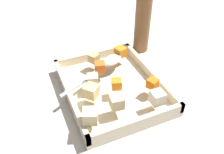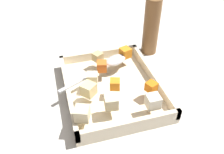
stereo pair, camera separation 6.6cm
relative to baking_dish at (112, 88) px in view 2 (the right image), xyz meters
The scene contains 14 objects.
ground_plane 0.03m from the baking_dish, 49.14° to the left, with size 4.00×4.00×0.00m, color beige.
baking_dish is the anchor object (origin of this frame).
carrot_chunk_heap_top 0.12m from the baking_dish, 129.25° to the right, with size 0.03×0.03×0.03m, color orange.
carrot_chunk_near_right 0.06m from the baking_dish, behind, with size 0.03×0.03×0.03m, color orange.
carrot_chunk_rim_edge 0.13m from the baking_dish, 35.90° to the right, with size 0.03×0.03×0.03m, color orange.
carrot_chunk_corner_nw 0.07m from the baking_dish, 12.92° to the left, with size 0.03×0.03×0.03m, color orange.
potato_chunk_mid_right 0.12m from the baking_dish, 162.89° to the left, with size 0.03×0.03×0.03m, color beige.
potato_chunk_under_handle 0.10m from the baking_dish, 118.31° to the left, with size 0.03×0.03×0.03m, color #E0CC89.
potato_chunk_heap_side 0.12m from the baking_dish, 10.30° to the left, with size 0.03×0.03×0.03m, color tan.
potato_chunk_near_left 0.17m from the baking_dish, 138.31° to the left, with size 0.03×0.03×0.03m, color beige.
potato_chunk_far_right 0.07m from the baking_dish, 85.53° to the left, with size 0.03×0.03×0.03m, color beige.
parsnip_chunk_corner_se 0.15m from the baking_dish, 151.53° to the right, with size 0.03×0.03×0.03m, color silver.
serving_spoon 0.09m from the baking_dish, 16.51° to the right, with size 0.13×0.23×0.02m.
pepper_mill 0.27m from the baking_dish, 47.65° to the right, with size 0.05×0.05×0.22m.
Camera 2 is at (-0.51, 0.12, 0.47)m, focal length 37.32 mm.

